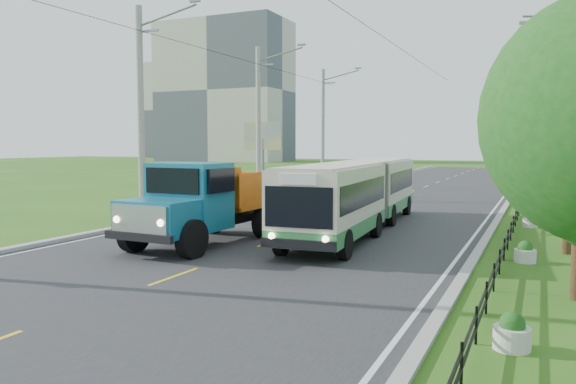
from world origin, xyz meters
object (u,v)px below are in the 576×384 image
Objects in this scene: tree_third at (573,132)px; tree_back at (559,143)px; pole_mid at (259,122)px; bus at (358,191)px; planter_far at (533,203)px; billboard_left at (263,141)px; dump_truck at (206,198)px; tree_fourth at (566,144)px; pole_far at (323,127)px; streetlight_far at (572,124)px; tree_fifth at (562,139)px; planter_front at (512,333)px; planter_mid at (530,221)px; planter_near at (525,253)px; pole_near at (141,112)px.

tree_back is (-0.00, 18.00, -0.33)m from tree_third.
pole_mid is 15.55m from bus.
planter_far is 18.56m from billboard_left.
billboard_left is 20.76m from dump_truck.
billboard_left is (-19.36, 9.86, 0.28)m from tree_fourth.
streetlight_far is (18.90, -5.00, -0.19)m from pole_far.
billboard_left is (-19.36, 3.86, 0.01)m from tree_fifth.
planter_front and planter_mid have the same top height.
planter_front is at bearing -92.56° from tree_back.
tree_fifth reaches higher than planter_near.
pole_near reaches higher than planter_front.
streetlight_far reaches higher than bus.
bus is at bearing -65.91° from pole_far.
pole_near reaches higher than dump_truck.
tree_fourth is at bearing 25.14° from bus.
planter_mid is at bearing -22.54° from pole_mid.
planter_front is at bearing -90.00° from planter_mid.
tree_fifth reaches higher than bus.
billboard_left is (-1.24, 15.00, -1.23)m from pole_near.
pole_mid is 1.92× the size of billboard_left.
dump_truck is at bearing -68.75° from billboard_left.
planter_mid is at bearing -90.00° from planter_far.
planter_mid is at bearing -28.92° from billboard_left.
pole_mid is at bearing 114.00° from dump_truck.
planter_near is (-2.04, -22.00, -4.62)m from streetlight_far.
streetlight_far is 13.54× the size of planter_mid.
bus reaches higher than planter_mid.
pole_near is 1.82× the size of tree_back.
streetlight_far is at bearing -14.81° from pole_far.
tree_back is 1.06× the size of billboard_left.
pole_far is 1.10× the size of streetlight_far.
planter_far is (-1.26, -4.14, -3.37)m from tree_back.
streetlight_far reaches higher than billboard_left.
tree_fifth is 0.64× the size of streetlight_far.
pole_mid reaches higher than planter_near.
planter_near is at bearing -44.84° from billboard_left.
pole_far is at bearing 110.58° from bus.
tree_fifth is 22.46m from planter_front.
streetlight_far reaches higher than planter_far.
tree_third reaches higher than dump_truck.
pole_far is 0.68× the size of bus.
pole_far reaches higher than dump_truck.
tree_third is 8.96× the size of planter_near.
tree_back is 2.37m from streetlight_far.
tree_fifth is 6.00m from tree_back.
tree_fourth is 0.93× the size of tree_fifth.
dump_truck is at bearing -118.59° from streetlight_far.
billboard_left is at bearing 124.84° from planter_front.
dump_truck is (-4.09, -5.13, -0.01)m from bus.
tree_fourth is at bearing -90.00° from tree_back.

